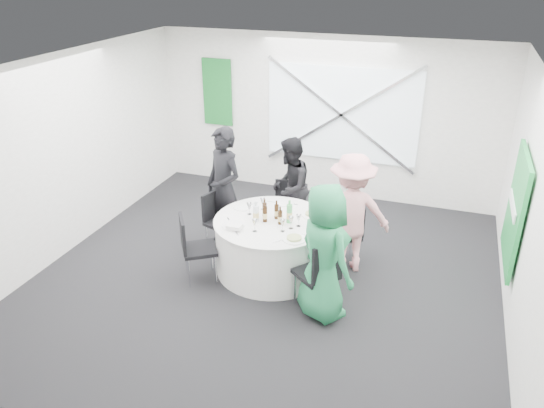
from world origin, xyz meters
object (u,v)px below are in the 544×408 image
(green_water_bottle, at_px, (289,214))
(person_woman_pink, at_px, (351,213))
(banquet_table, at_px, (272,245))
(person_man_back_left, at_px, (224,188))
(chair_front_right, at_px, (321,270))
(chair_front_left, at_px, (193,244))
(person_woman_green, at_px, (324,253))
(chair_back_left, at_px, (217,217))
(person_man_back, at_px, (290,187))
(clear_water_bottle, at_px, (256,214))
(chair_back_right, at_px, (350,229))
(chair_back, at_px, (286,203))

(green_water_bottle, bearing_deg, person_woman_pink, 26.53)
(banquet_table, height_order, person_man_back_left, person_man_back_left)
(chair_front_right, distance_m, chair_front_left, 1.75)
(chair_front_right, height_order, chair_front_left, chair_front_right)
(chair_front_right, bearing_deg, person_woman_green, 84.96)
(chair_back_left, bearing_deg, person_man_back, -28.61)
(chair_front_right, relative_size, clear_water_bottle, 3.46)
(person_man_back_left, height_order, green_water_bottle, person_man_back_left)
(clear_water_bottle, bearing_deg, chair_back_left, 151.30)
(person_man_back_left, bearing_deg, person_woman_green, -6.01)
(chair_back_left, height_order, chair_front_right, chair_front_right)
(chair_back_left, height_order, person_woman_pink, person_woman_pink)
(chair_back_right, relative_size, person_woman_green, 0.52)
(banquet_table, height_order, clear_water_bottle, clear_water_bottle)
(chair_front_right, xyz_separation_m, clear_water_bottle, (-1.05, 0.61, 0.29))
(banquet_table, bearing_deg, chair_back, 98.83)
(chair_back, xyz_separation_m, person_man_back_left, (-0.72, -0.67, 0.43))
(person_man_back_left, distance_m, person_woman_green, 2.18)
(person_woman_pink, relative_size, green_water_bottle, 5.31)
(person_man_back_left, bearing_deg, banquet_table, -0.00)
(chair_front_right, height_order, person_woman_pink, person_woman_pink)
(chair_back_right, height_order, person_man_back, person_man_back)
(chair_back, xyz_separation_m, clear_water_bottle, (-0.01, -1.25, 0.40))
(person_man_back, xyz_separation_m, green_water_bottle, (0.33, -1.09, 0.12))
(person_man_back, height_order, person_woman_pink, person_woman_pink)
(chair_front_right, bearing_deg, chair_back_right, -145.08)
(chair_back_right, xyz_separation_m, chair_front_left, (-1.84, -1.16, 0.04))
(banquet_table, bearing_deg, chair_front_right, -39.39)
(chair_front_right, distance_m, green_water_bottle, 1.00)
(person_man_back_left, relative_size, person_man_back, 1.17)
(chair_back_right, height_order, person_woman_pink, person_woman_pink)
(chair_back_left, height_order, person_man_back_left, person_man_back_left)
(person_woman_pink, bearing_deg, person_man_back_left, -24.79)
(chair_back, bearing_deg, green_water_bottle, -78.88)
(chair_front_right, distance_m, person_woman_green, 0.27)
(person_man_back, bearing_deg, chair_back_right, 57.58)
(chair_back_left, xyz_separation_m, person_woman_green, (1.85, -1.07, 0.34))
(chair_back, bearing_deg, person_man_back_left, -145.89)
(person_man_back_left, bearing_deg, clear_water_bottle, -10.72)
(chair_front_left, bearing_deg, person_man_back_left, -32.61)
(chair_back_right, bearing_deg, person_man_back_left, -118.36)
(chair_back, distance_m, person_woman_pink, 1.44)
(person_man_back_left, xyz_separation_m, clear_water_bottle, (0.71, -0.58, -0.03))
(person_man_back_left, bearing_deg, person_man_back, 66.17)
(person_man_back, bearing_deg, banquet_table, 0.00)
(chair_front_left, relative_size, person_woman_pink, 0.56)
(clear_water_bottle, bearing_deg, chair_front_left, -144.38)
(chair_back_left, relative_size, person_woman_pink, 0.52)
(chair_back_left, height_order, chair_front_left, chair_front_left)
(chair_front_right, height_order, person_woman_green, person_woman_green)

